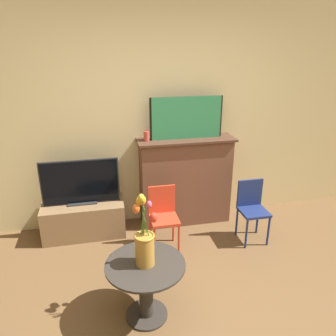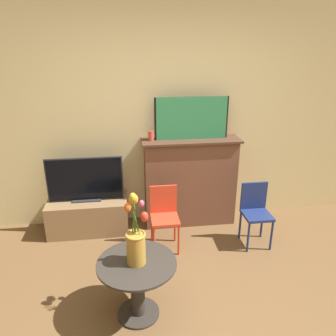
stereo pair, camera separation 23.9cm
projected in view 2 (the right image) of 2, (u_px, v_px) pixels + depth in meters
name	position (u px, v px, depth m)	size (l,w,h in m)	color
wall_back	(164.00, 114.00, 3.87)	(8.00, 0.06, 2.70)	beige
fireplace_mantel	(190.00, 180.00, 4.01)	(1.16, 0.36, 1.08)	brown
painting	(192.00, 118.00, 3.74)	(0.86, 0.03, 0.49)	black
mantel_candle	(151.00, 136.00, 3.74)	(0.06, 0.06, 0.11)	#CC4C3D
tv_stand	(89.00, 215.00, 3.92)	(0.93, 0.42, 0.40)	olive
tv_monitor	(85.00, 180.00, 3.76)	(0.86, 0.12, 0.53)	#2D2D2D
chair_red	(164.00, 213.00, 3.54)	(0.30, 0.30, 0.70)	red
chair_blue	(255.00, 209.00, 3.62)	(0.30, 0.30, 0.70)	navy
side_table	(137.00, 281.00, 2.63)	(0.64, 0.64, 0.52)	#332D28
vase_tulips	(136.00, 240.00, 2.51)	(0.18, 0.23, 0.58)	#B78433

